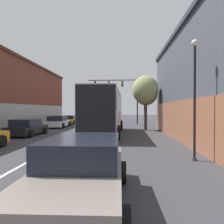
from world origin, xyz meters
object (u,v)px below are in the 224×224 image
at_px(parked_car_left_far, 69,120).
at_px(street_tree_near, 146,93).
at_px(bus, 105,110).
at_px(traffic_signal_gantry, 121,90).
at_px(street_tree_far, 145,90).
at_px(parked_car_left_mid, 58,122).
at_px(street_lamp, 195,96).
at_px(parked_car_left_distant, 27,128).
at_px(hatchback_foreground, 81,173).

bearing_deg(parked_car_left_far, street_tree_near, -133.98).
height_order(bus, traffic_signal_gantry, traffic_signal_gantry).
height_order(traffic_signal_gantry, street_tree_far, traffic_signal_gantry).
xyz_separation_m(parked_car_left_mid, traffic_signal_gantry, (7.27, 6.01, 4.20)).
bearing_deg(parked_car_left_mid, street_lamp, -146.76).
bearing_deg(parked_car_left_distant, traffic_signal_gantry, -24.74).
height_order(bus, parked_car_left_mid, bus).
bearing_deg(parked_car_left_distant, street_lamp, -123.64).
distance_m(hatchback_foreground, parked_car_left_distant, 14.09).
height_order(bus, street_tree_far, street_tree_far).
relative_size(parked_car_left_far, street_lamp, 0.91).
distance_m(parked_car_left_mid, parked_car_left_distant, 7.86).
distance_m(parked_car_left_distant, street_lamp, 13.55).
bearing_deg(hatchback_foreground, parked_car_left_far, 13.91).
xyz_separation_m(hatchback_foreground, parked_car_left_mid, (-6.67, 20.17, -0.04)).
relative_size(parked_car_left_distant, traffic_signal_gantry, 0.58).
relative_size(parked_car_left_far, street_tree_far, 0.82).
bearing_deg(hatchback_foreground, parked_car_left_distant, 28.29).
distance_m(hatchback_foreground, parked_car_left_far, 27.67).
bearing_deg(street_tree_near, parked_car_left_far, 138.41).
height_order(hatchback_foreground, street_lamp, street_lamp).
bearing_deg(street_lamp, bus, 115.61).
height_order(parked_car_left_far, street_tree_near, street_tree_near).
xyz_separation_m(hatchback_foreground, traffic_signal_gantry, (0.60, 26.18, 4.16)).
bearing_deg(bus, parked_car_left_far, 26.89).
distance_m(traffic_signal_gantry, street_lamp, 22.30).
height_order(street_tree_near, street_tree_far, street_tree_far).
relative_size(bus, hatchback_foreground, 2.37).
relative_size(hatchback_foreground, traffic_signal_gantry, 0.65).
bearing_deg(hatchback_foreground, traffic_signal_gantry, -2.06).
relative_size(parked_car_left_mid, street_tree_near, 0.89).
relative_size(hatchback_foreground, street_tree_near, 0.90).
height_order(parked_car_left_distant, traffic_signal_gantry, traffic_signal_gantry).
bearing_deg(street_tree_far, traffic_signal_gantry, 105.51).
height_order(parked_car_left_mid, traffic_signal_gantry, traffic_signal_gantry).
distance_m(bus, hatchback_foreground, 13.65).
bearing_deg(parked_car_left_distant, parked_car_left_far, 4.10).
bearing_deg(street_tree_near, street_lamp, -87.46).
xyz_separation_m(hatchback_foreground, street_tree_far, (3.13, 17.06, 3.33)).
xyz_separation_m(bus, parked_car_left_distant, (-6.21, -1.25, -1.43)).
bearing_deg(street_tree_near, street_tree_far, -101.13).
distance_m(parked_car_left_mid, traffic_signal_gantry, 10.32).
bearing_deg(street_tree_near, bus, -133.35).
bearing_deg(street_tree_far, parked_car_left_mid, 162.38).
relative_size(parked_car_left_distant, street_tree_near, 0.80).
xyz_separation_m(street_lamp, street_tree_far, (-0.72, 12.83, 1.37)).
bearing_deg(street_tree_near, parked_car_left_distant, -152.05).
bearing_deg(parked_car_left_distant, hatchback_foreground, -147.50).
bearing_deg(parked_car_left_mid, parked_car_left_far, 2.68).
distance_m(bus, street_tree_far, 5.49).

